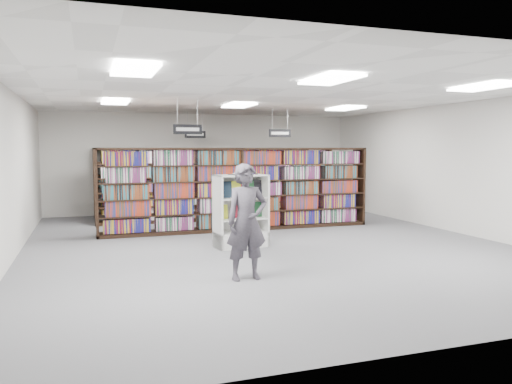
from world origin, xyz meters
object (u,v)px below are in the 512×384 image
object	(u,v)px
endcap_display	(240,223)
shopper	(247,222)
bookshelf_row_near	(239,189)
open_book	(243,173)

from	to	relation	value
endcap_display	shopper	size ratio (longest dim) A/B	0.83
shopper	bookshelf_row_near	bearing A→B (deg)	72.31
bookshelf_row_near	open_book	distance (m)	2.24
bookshelf_row_near	open_book	size ratio (longest dim) A/B	11.02
bookshelf_row_near	open_book	bearing A→B (deg)	-104.76
bookshelf_row_near	shopper	world-z (taller)	bookshelf_row_near
bookshelf_row_near	shopper	distance (m)	4.86
open_book	endcap_display	bearing A→B (deg)	156.32
endcap_display	shopper	distance (m)	2.71
bookshelf_row_near	endcap_display	bearing A→B (deg)	-106.13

